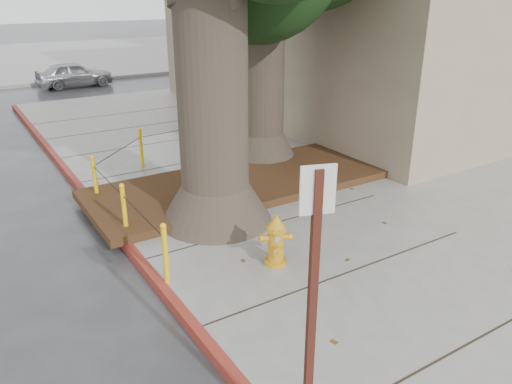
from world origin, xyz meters
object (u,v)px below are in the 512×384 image
Objects in this scene: fire_hydrant at (276,240)px; car_red at (243,58)px; signpost at (312,307)px; car_silver at (74,74)px.

fire_hydrant is 0.20× the size of car_red.
signpost reaches higher than car_silver.
car_silver is 8.95m from car_red.
car_silver is at bearing 100.54° from signpost.
car_silver is (3.01, 21.08, -1.16)m from signpost.
signpost is 0.67× the size of car_red.
signpost is at bearing -96.15° from fire_hydrant.
fire_hydrant is 0.30× the size of signpost.
fire_hydrant is 0.25× the size of car_silver.
car_red is (11.96, 21.24, -1.04)m from signpost.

